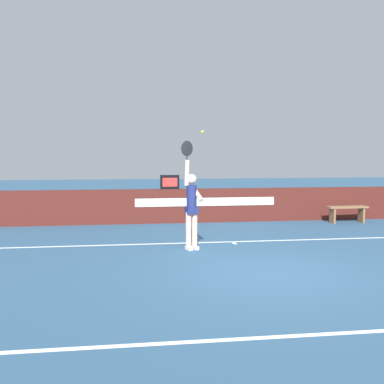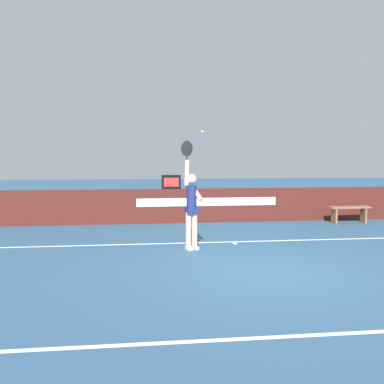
{
  "view_description": "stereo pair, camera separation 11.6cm",
  "coord_description": "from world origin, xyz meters",
  "px_view_note": "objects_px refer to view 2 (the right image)",
  "views": [
    {
      "loc": [
        -2.46,
        -7.77,
        2.15
      ],
      "look_at": [
        -1.08,
        2.2,
        1.28
      ],
      "focal_mm": 42.14,
      "sensor_mm": 36.0,
      "label": 1
    },
    {
      "loc": [
        -2.35,
        -7.79,
        2.15
      ],
      "look_at": [
        -1.08,
        2.2,
        1.28
      ],
      "focal_mm": 42.14,
      "sensor_mm": 36.0,
      "label": 2
    }
  ],
  "objects_px": {
    "speed_display": "(171,182)",
    "courtside_bench_near": "(349,211)",
    "tennis_ball": "(202,132)",
    "tennis_player": "(191,205)"
  },
  "relations": [
    {
      "from": "speed_display",
      "to": "courtside_bench_near",
      "type": "distance_m",
      "value": 5.57
    },
    {
      "from": "tennis_ball",
      "to": "tennis_player",
      "type": "bearing_deg",
      "value": 173.24
    },
    {
      "from": "tennis_ball",
      "to": "courtside_bench_near",
      "type": "distance_m",
      "value": 6.41
    },
    {
      "from": "speed_display",
      "to": "tennis_player",
      "type": "distance_m",
      "value": 3.93
    },
    {
      "from": "speed_display",
      "to": "tennis_player",
      "type": "relative_size",
      "value": 0.24
    },
    {
      "from": "speed_display",
      "to": "tennis_player",
      "type": "bearing_deg",
      "value": -87.98
    },
    {
      "from": "tennis_player",
      "to": "courtside_bench_near",
      "type": "relative_size",
      "value": 1.9
    },
    {
      "from": "speed_display",
      "to": "courtside_bench_near",
      "type": "xyz_separation_m",
      "value": [
        5.45,
        -0.73,
        -0.89
      ]
    },
    {
      "from": "tennis_player",
      "to": "speed_display",
      "type": "bearing_deg",
      "value": 92.02
    },
    {
      "from": "tennis_player",
      "to": "tennis_ball",
      "type": "height_order",
      "value": "tennis_ball"
    }
  ]
}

